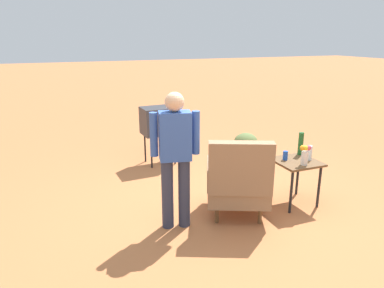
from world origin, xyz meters
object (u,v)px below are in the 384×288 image
armchair (238,180)px  tv_on_stand (159,121)px  side_table (296,167)px  person_standing (175,153)px  flower_vase (305,154)px  soda_can_blue (285,156)px  bottle_short_clear (310,153)px  bottle_wine_green (301,144)px

armchair → tv_on_stand: size_ratio=1.03×
armchair → side_table: bearing=-176.6°
person_standing → flower_vase: 1.72m
person_standing → soda_can_blue: bearing=-177.3°
soda_can_blue → person_standing: bearing=2.7°
side_table → tv_on_stand: size_ratio=0.60×
person_standing → flower_vase: size_ratio=6.19×
side_table → person_standing: size_ratio=0.38×
bottle_short_clear → soda_can_blue: bottle_short_clear is taller
bottle_wine_green → soda_can_blue: bearing=18.5°
armchair → flower_vase: (-0.90, 0.11, 0.27)m
bottle_wine_green → armchair: bearing=12.8°
soda_can_blue → armchair: bearing=10.3°
person_standing → tv_on_stand: bearing=-102.2°
armchair → person_standing: person_standing is taller
armchair → soda_can_blue: bearing=-169.7°
person_standing → bottle_wine_green: 1.94m
side_table → bottle_short_clear: (-0.17, 0.04, 0.19)m
armchair → side_table: armchair is taller
person_standing → bottle_short_clear: bearing=178.5°
flower_vase → armchair: bearing=-7.0°
tv_on_stand → flower_vase: (-1.22, 2.43, -0.01)m
person_standing → flower_vase: bearing=174.0°
armchair → person_standing: bearing=-4.9°
side_table → bottle_wine_green: 0.38m
tv_on_stand → soda_can_blue: 2.44m
bottle_wine_green → soda_can_blue: bottle_wine_green is taller
bottle_wine_green → flower_vase: bottle_wine_green is taller
bottle_short_clear → bottle_wine_green: bearing=-97.9°
side_table → bottle_wine_green: (-0.21, -0.20, 0.25)m
tv_on_stand → bottle_wine_green: (-1.44, 2.06, -0.00)m
bottle_short_clear → flower_vase: (0.19, 0.13, 0.05)m
side_table → bottle_short_clear: 0.26m
bottle_short_clear → person_standing: bearing=-1.5°
tv_on_stand → flower_vase: size_ratio=3.89×
side_table → tv_on_stand: tv_on_stand is taller
tv_on_stand → bottle_short_clear: size_ratio=5.15×
side_table → flower_vase: size_ratio=2.34×
armchair → tv_on_stand: armchair is taller
bottle_wine_green → bottle_short_clear: bearing=82.1°
armchair → soda_can_blue: size_ratio=8.69×
tv_on_stand → person_standing: size_ratio=0.63×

